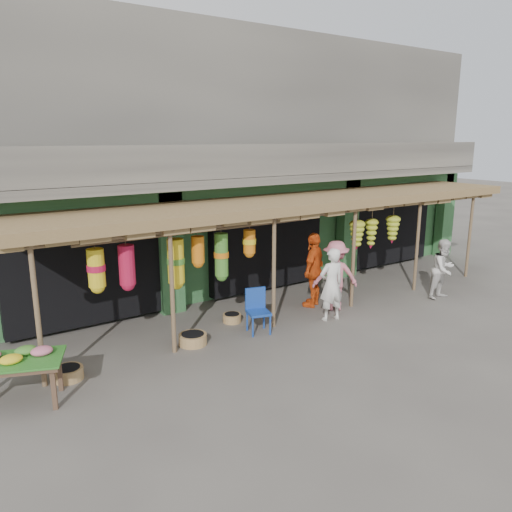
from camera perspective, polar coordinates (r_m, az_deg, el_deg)
ground at (r=12.68m, az=6.96°, el=-6.30°), size 80.00×80.00×0.00m
building at (r=15.93m, az=-4.49°, el=10.19°), size 16.40×6.80×7.00m
awning at (r=12.57m, az=4.38°, el=5.68°), size 14.00×2.70×2.79m
flower_table at (r=9.10m, az=-25.86°, el=-10.82°), size 1.74×1.38×0.91m
blue_chair at (r=11.18m, az=0.14°, el=-5.95°), size 0.58×0.59×0.99m
basket_left at (r=9.84m, az=-20.67°, el=-12.46°), size 0.59×0.59×0.22m
basket_mid at (r=10.73m, az=-7.23°, el=-9.41°), size 0.62×0.62×0.23m
basket_right at (r=11.88m, az=-2.76°, el=-7.09°), size 0.55×0.55×0.20m
person_front at (r=11.92m, az=8.61°, el=-3.22°), size 0.69×0.50×1.75m
person_right at (r=14.30m, az=20.65°, el=-1.41°), size 0.80×0.63×1.62m
person_vendor at (r=12.83m, az=6.62°, el=-1.56°), size 1.21×0.96×1.93m
person_shopper at (r=12.67m, az=9.06°, el=-2.20°), size 1.32×1.14×1.77m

